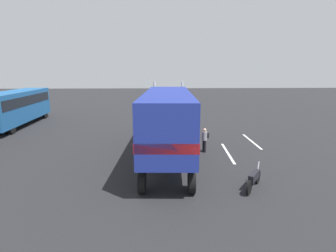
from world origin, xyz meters
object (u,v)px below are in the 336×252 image
(semi_truck, at_px, (168,117))
(parked_bus, at_px, (16,105))
(motorcycle, at_px, (254,179))
(person_bystander, at_px, (205,139))

(semi_truck, xyz_separation_m, parked_bus, (10.02, 14.47, -0.46))
(motorcycle, bearing_deg, person_bystander, 12.63)
(person_bystander, xyz_separation_m, motorcycle, (-5.70, -1.28, -0.41))
(person_bystander, bearing_deg, semi_truck, 103.65)
(semi_truck, xyz_separation_m, motorcycle, (-5.09, -3.77, -2.04))
(person_bystander, height_order, parked_bus, parked_bus)
(semi_truck, relative_size, parked_bus, 1.29)
(semi_truck, bearing_deg, motorcycle, -143.46)
(parked_bus, bearing_deg, semi_truck, -124.71)
(semi_truck, relative_size, motorcycle, 8.03)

